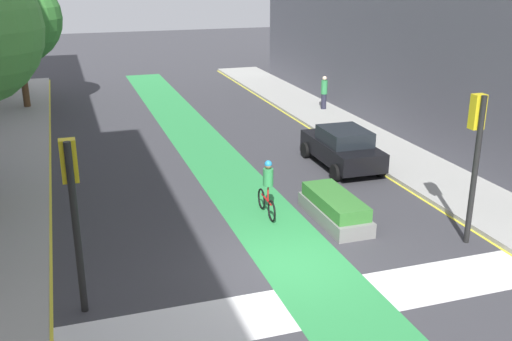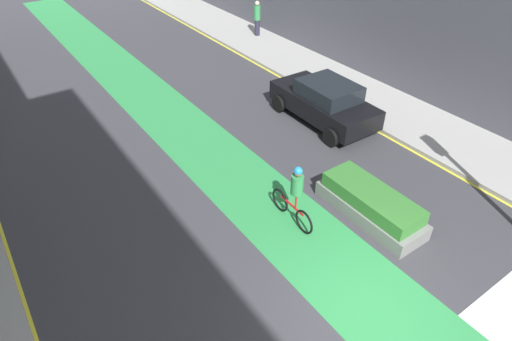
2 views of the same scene
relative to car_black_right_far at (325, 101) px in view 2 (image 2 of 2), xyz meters
name	(u,v)px [view 2 (image 2 of 2)]	position (x,y,z in m)	size (l,w,h in m)	color
ground_plane	(368,316)	(-4.89, -6.84, -0.80)	(120.00, 120.00, 0.00)	#38383D
bike_lane_paint	(381,307)	(-4.50, -6.84, -0.80)	(2.40, 60.00, 0.01)	#2D8C47
car_black_right_far	(325,101)	(0.00, 0.00, 0.00)	(2.08, 4.23, 1.57)	black
cyclist_in_lane	(295,194)	(-4.35, -3.62, 0.17)	(0.32, 1.73, 1.86)	black
pedestrian_sidewalk_right_a	(257,18)	(3.19, 8.73, 0.26)	(0.34, 0.34, 1.77)	#262638
median_planter	(371,205)	(-2.50, -4.62, -0.40)	(1.17, 3.10, 0.85)	slate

